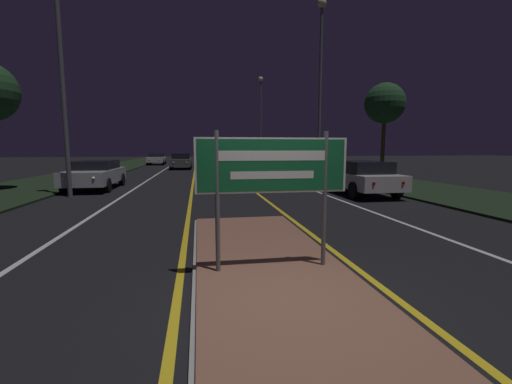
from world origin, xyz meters
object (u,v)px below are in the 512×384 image
at_px(car_approaching_0, 96,174).
at_px(streetlight_right_far, 261,107).
at_px(car_receding_0, 359,176).
at_px(warning_sign, 325,156).
at_px(car_receding_2, 235,161).
at_px(car_approaching_1, 181,161).
at_px(car_receding_1, 255,167).
at_px(streetlight_right_near, 321,66).
at_px(streetlight_left_near, 61,61).
at_px(car_receding_3, 251,157).
at_px(car_approaching_2, 157,159).
at_px(highway_sign, 273,171).

bearing_deg(car_approaching_0, streetlight_right_far, 62.30).
height_order(car_receding_0, warning_sign, warning_sign).
relative_size(car_approaching_0, warning_sign, 2.27).
xyz_separation_m(car_receding_2, car_approaching_1, (-5.18, 0.39, 0.06)).
xyz_separation_m(car_receding_0, car_receding_1, (-3.17, 8.31, 0.00)).
xyz_separation_m(streetlight_right_near, car_approaching_0, (-12.58, -3.52, -6.34)).
distance_m(streetlight_left_near, streetlight_right_far, 29.50).
xyz_separation_m(car_receding_0, warning_sign, (3.62, 13.46, 0.60)).
xyz_separation_m(car_approaching_0, warning_sign, (15.37, 9.55, 0.63)).
height_order(car_receding_1, car_receding_3, car_receding_3).
bearing_deg(streetlight_right_far, car_receding_3, 102.17).
height_order(car_receding_3, car_approaching_2, car_receding_3).
distance_m(streetlight_right_near, car_approaching_1, 16.77).
height_order(streetlight_right_near, streetlight_right_far, streetlight_right_near).
bearing_deg(car_approaching_2, car_receding_1, -67.48).
relative_size(highway_sign, warning_sign, 1.10).
distance_m(highway_sign, car_approaching_1, 28.69).
height_order(car_approaching_1, car_approaching_2, car_approaching_1).
xyz_separation_m(streetlight_right_near, car_receding_0, (-0.83, -7.43, -6.31)).
bearing_deg(car_receding_3, car_receding_2, -106.53).
height_order(highway_sign, car_receding_2, highway_sign).
height_order(car_receding_0, car_approaching_2, car_receding_0).
bearing_deg(car_approaching_0, car_approaching_2, 89.98).
height_order(car_receding_0, car_receding_3, car_receding_3).
height_order(streetlight_right_near, warning_sign, streetlight_right_near).
xyz_separation_m(highway_sign, car_approaching_1, (-2.70, 28.55, -0.85)).
height_order(car_receding_1, car_approaching_0, car_receding_1).
distance_m(streetlight_right_near, car_receding_1, 7.52).
relative_size(streetlight_right_far, car_approaching_2, 2.49).
bearing_deg(car_approaching_1, car_approaching_0, -101.76).
xyz_separation_m(car_approaching_2, warning_sign, (15.36, -15.53, 0.63)).
bearing_deg(car_receding_1, car_receding_2, 90.39).
xyz_separation_m(streetlight_left_near, car_approaching_1, (3.58, 18.74, -4.55)).
height_order(car_receding_0, car_approaching_0, car_receding_0).
bearing_deg(streetlight_right_far, car_approaching_2, 174.18).
xyz_separation_m(streetlight_right_near, streetlight_right_far, (-0.08, 20.29, -0.23)).
bearing_deg(streetlight_right_far, car_receding_2, -115.96).
height_order(highway_sign, car_approaching_2, highway_sign).
relative_size(streetlight_left_near, streetlight_right_far, 0.81).
bearing_deg(warning_sign, streetlight_right_near, -114.85).
relative_size(streetlight_left_near, car_approaching_1, 1.87).
bearing_deg(highway_sign, streetlight_right_far, 79.91).
bearing_deg(car_approaching_2, streetlight_right_near, -59.76).
relative_size(streetlight_right_far, car_approaching_1, 2.31).
height_order(highway_sign, car_receding_0, highway_sign).
height_order(streetlight_right_near, car_approaching_1, streetlight_right_near).
distance_m(car_receding_3, car_approaching_1, 13.80).
bearing_deg(streetlight_left_near, highway_sign, -57.36).
distance_m(streetlight_left_near, car_approaching_2, 28.20).
bearing_deg(streetlight_right_far, warning_sign, -78.62).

